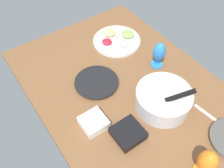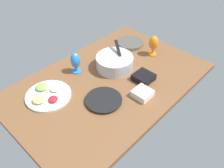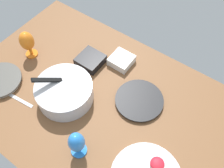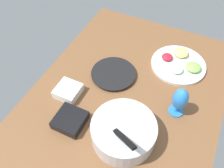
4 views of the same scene
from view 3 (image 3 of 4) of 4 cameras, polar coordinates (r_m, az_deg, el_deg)
The scene contains 9 objects.
ground_plane at distance 141.29cm, azimuth -3.14°, elevation -4.32°, with size 160.00×104.00×4.00cm, color brown.
dinner_plate_left at distance 139.03cm, azimuth 6.28°, elevation -3.78°, with size 27.10×27.10×2.18cm.
dinner_plate_right at distance 159.13cm, azimuth -24.37°, elevation 0.72°, with size 25.29×25.29×2.97cm.
mixing_bowl at distance 137.88cm, azimuth -10.90°, elevation -1.71°, with size 31.38×31.38×18.97cm.
hurricane_glass_blue at distance 118.62cm, azimuth -8.14°, elevation -13.29°, with size 8.00×8.00×18.29cm.
hurricane_glass_orange at distance 159.41cm, azimuth -18.99°, elevation 9.17°, with size 8.78×8.78×18.76cm.
square_bowl_white at distance 152.80cm, azimuth 2.21°, elevation 5.53°, with size 13.08×13.08×5.09cm.
square_bowl_black at distance 153.35cm, azimuth -4.99°, elevation 5.57°, with size 14.79×14.79×5.12cm.
fork_by_right_plate at distance 148.75cm, azimuth -20.50°, elevation -3.43°, with size 18.00×1.80×0.60cm, color silver.
Camera 3 is at (-47.00, 52.29, 120.55)cm, focal length 39.67 mm.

